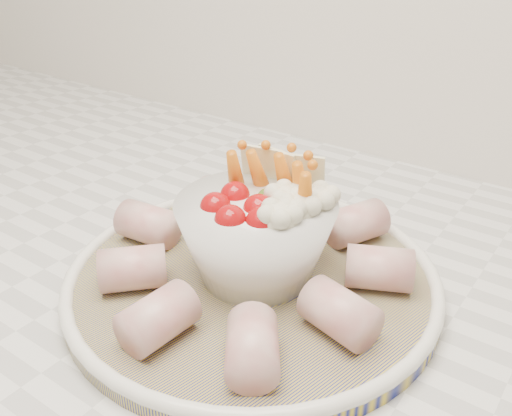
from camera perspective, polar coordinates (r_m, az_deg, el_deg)
The scene contains 3 objects.
serving_platter at distance 0.51m, azimuth -0.37°, elevation -7.02°, with size 0.39×0.39×0.02m.
veggie_bowl at distance 0.49m, azimuth 0.28°, elevation -2.50°, with size 0.14×0.14×0.11m.
cured_meat_rolls at distance 0.50m, azimuth -0.38°, elevation -4.87°, with size 0.28×0.28×0.04m.
Camera 1 is at (0.37, 1.06, 1.23)m, focal length 40.00 mm.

